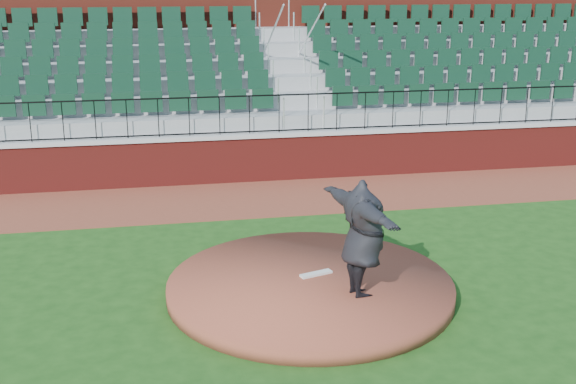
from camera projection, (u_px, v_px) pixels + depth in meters
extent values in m
plane|color=#194413|center=(303.00, 285.00, 13.02)|extent=(90.00, 90.00, 0.00)
cube|color=brown|center=(259.00, 197.00, 18.11)|extent=(34.00, 3.20, 0.01)
cube|color=maroon|center=(250.00, 159.00, 19.44)|extent=(34.00, 0.35, 1.20)
cube|color=#B7B7B7|center=(250.00, 135.00, 19.25)|extent=(34.00, 0.45, 0.10)
cube|color=maroon|center=(227.00, 56.00, 24.02)|extent=(34.00, 0.50, 5.50)
cylinder|color=brown|center=(310.00, 287.00, 12.63)|extent=(4.96, 4.96, 0.25)
cube|color=silver|center=(316.00, 274.00, 12.82)|extent=(0.61, 0.32, 0.04)
imported|color=black|center=(363.00, 238.00, 11.76)|extent=(1.13, 2.53, 1.99)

